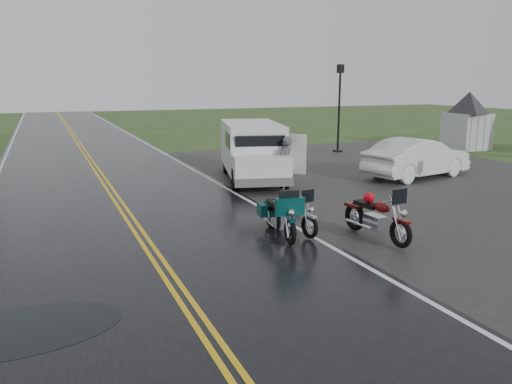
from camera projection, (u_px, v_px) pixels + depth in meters
ground at (166, 273)px, 9.83m from camera, size 120.00×120.00×0.00m
road at (104, 182)px, 18.81m from camera, size 8.00×100.00×0.04m
parking_pad at (427, 183)px, 18.55m from camera, size 14.00×24.00×0.03m
visitor_center at (469, 106)px, 27.79m from camera, size 16.00×10.00×4.80m
motorcycle_red at (401, 222)px, 11.04m from camera, size 0.97×2.28×1.31m
motorcycle_teal at (290, 221)px, 11.25m from camera, size 1.06×2.21×1.26m
motorcycle_silver at (310, 217)px, 11.74m from camera, size 1.05×2.05×1.15m
van_white at (235, 159)px, 17.08m from camera, size 3.52×6.02×2.23m
person_at_van at (285, 164)px, 17.20m from camera, size 0.81×0.74×1.86m
sedan_white at (417, 159)px, 19.53m from camera, size 4.91×2.49×1.54m
lamp_post_far_right at (339, 108)px, 26.51m from camera, size 0.40×0.40×4.68m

